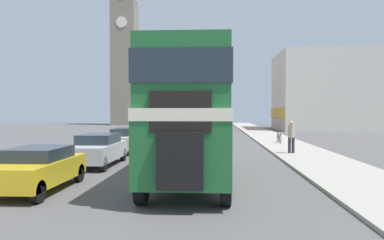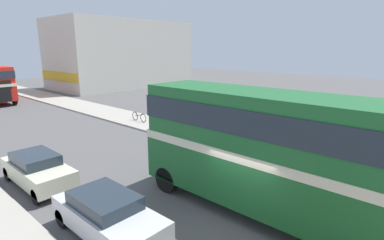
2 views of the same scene
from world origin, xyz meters
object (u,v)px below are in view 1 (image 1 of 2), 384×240
at_px(car_parked_near, 37,168).
at_px(church_tower, 125,35).
at_px(double_decker_bus, 192,107).
at_px(pedestrian_walking, 291,135).
at_px(bus_distant, 212,111).
at_px(car_parked_mid, 98,149).
at_px(car_parked_far, 126,140).
at_px(bicycle_on_pavement, 279,138).

xyz_separation_m(car_parked_near, church_tower, (-10.23, 54.12, 15.12)).
bearing_deg(double_decker_bus, pedestrian_walking, 55.57).
relative_size(bus_distant, car_parked_mid, 2.54).
distance_m(bus_distant, pedestrian_walking, 27.88).
bearing_deg(car_parked_near, car_parked_far, 88.73).
bearing_deg(double_decker_bus, bus_distant, 89.00).
height_order(double_decker_bus, car_parked_near, double_decker_bus).
bearing_deg(double_decker_bus, car_parked_near, -153.01).
distance_m(car_parked_mid, church_tower, 52.05).
height_order(car_parked_far, church_tower, church_tower).
height_order(double_decker_bus, pedestrian_walking, double_decker_bus).
distance_m(double_decker_bus, church_tower, 55.41).
bearing_deg(church_tower, bus_distant, -46.88).
bearing_deg(church_tower, pedestrian_walking, -65.43).
height_order(bicycle_on_pavement, church_tower, church_tower).
bearing_deg(bicycle_on_pavement, double_decker_bus, -111.54).
xyz_separation_m(double_decker_bus, bus_distant, (0.61, 35.04, -0.24)).
height_order(car_parked_near, bicycle_on_pavement, car_parked_near).
relative_size(car_parked_far, pedestrian_walking, 2.28).
height_order(car_parked_mid, car_parked_far, car_parked_far).
bearing_deg(bus_distant, car_parked_mid, -99.07).
bearing_deg(car_parked_far, bicycle_on_pavement, 29.88).
distance_m(car_parked_mid, bicycle_on_pavement, 15.25).
bearing_deg(pedestrian_walking, car_parked_far, 174.50).
distance_m(double_decker_bus, pedestrian_walking, 9.30).
bearing_deg(car_parked_mid, double_decker_bus, -33.58).
xyz_separation_m(pedestrian_walking, bicycle_on_pavement, (0.48, 6.78, -0.67)).
height_order(pedestrian_walking, church_tower, church_tower).
height_order(car_parked_near, car_parked_mid, car_parked_mid).
distance_m(car_parked_mid, pedestrian_walking, 10.73).
distance_m(car_parked_near, bicycle_on_pavement, 19.75).
xyz_separation_m(bus_distant, pedestrian_walking, (4.58, -27.47, -1.27)).
bearing_deg(car_parked_near, car_parked_mid, 87.41).
height_order(car_parked_near, car_parked_far, car_parked_far).
bearing_deg(car_parked_mid, car_parked_near, -92.59).
bearing_deg(car_parked_far, pedestrian_walking, -5.50).
xyz_separation_m(bus_distant, car_parked_mid, (-5.12, -32.05, -1.67)).
distance_m(bus_distant, car_parked_far, 27.07).
bearing_deg(car_parked_mid, bus_distant, 80.93).
relative_size(car_parked_mid, car_parked_far, 1.02).
xyz_separation_m(double_decker_bus, pedestrian_walking, (5.19, 7.57, -1.51)).
distance_m(car_parked_far, pedestrian_walking, 9.75).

